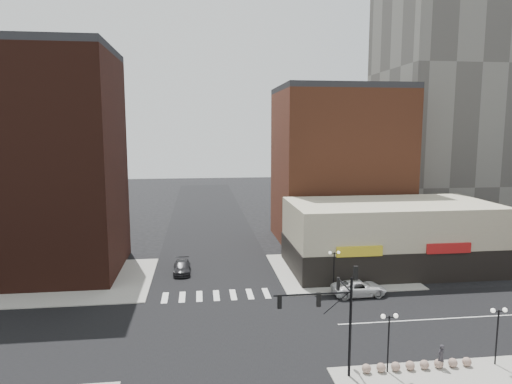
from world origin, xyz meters
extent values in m
plane|color=black|center=(0.00, 0.00, 0.00)|extent=(240.00, 240.00, 0.00)
cube|color=black|center=(0.00, 0.00, 0.01)|extent=(200.00, 14.00, 0.02)
cube|color=black|center=(0.00, 0.00, 0.01)|extent=(14.00, 200.00, 0.02)
cube|color=gray|center=(-14.50, 14.50, 0.06)|extent=(15.00, 15.00, 0.12)
cube|color=gray|center=(14.50, 14.50, 0.06)|extent=(15.00, 15.00, 0.12)
cube|color=#341710|center=(-19.00, 18.50, 12.50)|extent=(16.00, 15.00, 25.00)
cube|color=brown|center=(19.00, 29.50, 11.00)|extent=(18.00, 15.00, 22.00)
cube|color=#47443F|center=(60.00, 56.00, 41.00)|extent=(18.00, 18.00, 82.00)
cube|color=#B9B193|center=(21.00, 15.00, 4.00)|extent=(24.00, 12.00, 8.00)
cube|color=black|center=(21.00, 15.00, 1.70)|extent=(24.20, 12.20, 3.40)
cylinder|color=black|center=(8.20, -8.20, 3.50)|extent=(0.18, 0.18, 7.00)
cylinder|color=black|center=(5.60, -8.20, 6.00)|extent=(5.20, 0.11, 0.11)
cylinder|color=black|center=(7.20, -8.20, 5.30)|extent=(1.72, 0.06, 1.46)
cylinder|color=black|center=(8.20, -6.70, 6.00)|extent=(0.11, 3.00, 0.11)
cube|color=black|center=(3.40, -8.20, 5.60)|extent=(0.28, 0.18, 0.95)
sphere|color=red|center=(3.40, -8.20, 5.90)|extent=(0.16, 0.16, 0.16)
cube|color=black|center=(6.00, -8.20, 5.60)|extent=(0.28, 0.18, 0.95)
sphere|color=red|center=(6.00, -8.20, 5.90)|extent=(0.16, 0.16, 0.16)
cube|color=black|center=(8.20, -5.40, 5.60)|extent=(0.18, 0.28, 0.95)
sphere|color=red|center=(8.20, -5.40, 5.90)|extent=(0.16, 0.16, 0.16)
cube|color=black|center=(8.45, -8.20, 7.30)|extent=(0.28, 0.18, 0.95)
sphere|color=red|center=(8.45, -8.20, 7.60)|extent=(0.16, 0.16, 0.16)
cylinder|color=black|center=(11.00, -8.00, 2.12)|extent=(0.11, 0.11, 4.00)
cylinder|color=black|center=(11.00, -8.00, 4.02)|extent=(0.90, 0.06, 0.06)
sphere|color=white|center=(10.55, -8.00, 4.12)|extent=(0.32, 0.32, 0.32)
sphere|color=white|center=(11.45, -8.00, 4.12)|extent=(0.32, 0.32, 0.32)
cylinder|color=black|center=(19.00, -8.00, 2.12)|extent=(0.11, 0.11, 4.00)
cylinder|color=black|center=(19.00, -8.00, 4.02)|extent=(0.90, 0.06, 0.06)
sphere|color=white|center=(18.55, -8.00, 4.12)|extent=(0.32, 0.32, 0.32)
sphere|color=white|center=(19.45, -8.00, 4.12)|extent=(0.32, 0.32, 0.32)
cylinder|color=black|center=(12.00, 8.00, 2.12)|extent=(0.11, 0.11, 4.00)
cylinder|color=black|center=(12.00, 8.00, 4.02)|extent=(0.90, 0.06, 0.06)
sphere|color=white|center=(11.55, 8.00, 4.12)|extent=(0.32, 0.32, 0.32)
sphere|color=white|center=(12.45, 8.00, 4.12)|extent=(0.32, 0.32, 0.32)
sphere|color=gray|center=(9.50, -8.00, 0.44)|extent=(0.63, 0.63, 0.63)
sphere|color=gray|center=(10.55, -8.00, 0.44)|extent=(0.63, 0.63, 0.63)
sphere|color=gray|center=(11.60, -8.00, 0.44)|extent=(0.63, 0.63, 0.63)
sphere|color=gray|center=(12.65, -8.00, 0.44)|extent=(0.63, 0.63, 0.63)
sphere|color=gray|center=(13.70, -8.00, 0.44)|extent=(0.63, 0.63, 0.63)
sphere|color=gray|center=(14.75, -8.00, 0.44)|extent=(0.63, 0.63, 0.63)
sphere|color=gray|center=(15.80, -8.00, 0.44)|extent=(0.63, 0.63, 0.63)
sphere|color=gray|center=(16.85, -8.00, 0.44)|extent=(0.63, 0.63, 0.63)
imported|color=silver|center=(14.20, 6.50, 0.76)|extent=(5.58, 2.75, 1.52)
imported|color=black|center=(-3.78, 16.02, 0.69)|extent=(1.97, 4.77, 1.38)
imported|color=#29272C|center=(14.87, -8.00, 0.98)|extent=(0.74, 0.64, 1.71)
camera|label=1|loc=(-1.63, -36.00, 16.67)|focal=32.00mm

